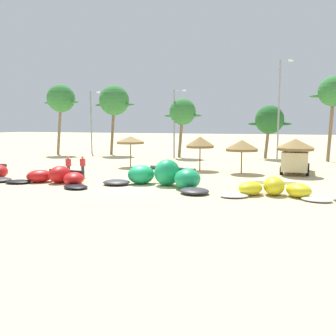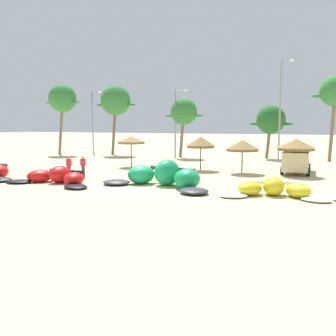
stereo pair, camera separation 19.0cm
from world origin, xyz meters
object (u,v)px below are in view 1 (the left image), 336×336
(beach_umbrella_middle, at_px, (200,142))
(beach_umbrella_outermost, at_px, (295,144))
(palm_left_of_gap, at_px, (183,112))
(lamppost_west, at_px, (92,119))
(beach_umbrella_near_palms, at_px, (242,145))
(palm_center_left, at_px, (269,120))
(person_by_umbrellas, at_px, (83,166))
(beach_umbrella_near_van, at_px, (130,140))
(lamppost_west_center, at_px, (175,120))
(lamppost_east_center, at_px, (280,107))
(palm_left, at_px, (114,101))
(kite_left_of_center, at_px, (163,176))
(kite_center, at_px, (274,189))
(kite_left, at_px, (56,177))
(palm_leftmost, at_px, (61,99))
(person_near_kites, at_px, (69,167))
(parked_van, at_px, (296,160))
(palm_center_right, at_px, (334,92))

(beach_umbrella_middle, relative_size, beach_umbrella_outermost, 1.01)
(palm_left_of_gap, height_order, lamppost_west, lamppost_west)
(beach_umbrella_near_palms, xyz_separation_m, palm_center_left, (0.63, 14.33, 2.21))
(beach_umbrella_middle, xyz_separation_m, person_by_umbrellas, (-7.12, -7.26, -1.65))
(beach_umbrella_near_van, distance_m, person_by_umbrellas, 7.74)
(lamppost_west_center, relative_size, lamppost_east_center, 0.76)
(beach_umbrella_outermost, xyz_separation_m, palm_left, (-22.99, 12.36, 4.60))
(kite_left_of_center, distance_m, person_by_umbrellas, 7.45)
(kite_center, distance_m, person_by_umbrellas, 14.48)
(kite_left, bearing_deg, palm_left, 109.93)
(palm_center_left, relative_size, lamppost_west_center, 0.77)
(palm_leftmost, height_order, palm_left_of_gap, palm_leftmost)
(kite_left_of_center, relative_size, person_near_kites, 4.94)
(lamppost_east_center, bearing_deg, lamppost_west, 173.52)
(kite_left_of_center, height_order, palm_left_of_gap, palm_left_of_gap)
(beach_umbrella_near_palms, bearing_deg, parked_van, 26.32)
(beach_umbrella_near_palms, relative_size, palm_left_of_gap, 0.39)
(beach_umbrella_near_van, distance_m, palm_left_of_gap, 11.44)
(beach_umbrella_middle, height_order, person_by_umbrellas, beach_umbrella_middle)
(parked_van, xyz_separation_m, person_by_umbrellas, (-14.97, -8.64, -0.27))
(palm_center_right, bearing_deg, lamppost_west_center, -174.02)
(beach_umbrella_middle, height_order, palm_center_left, palm_center_left)
(kite_left, relative_size, person_by_umbrellas, 4.31)
(palm_leftmost, bearing_deg, person_by_umbrellas, -49.03)
(palm_center_left, distance_m, lamppost_east_center, 4.36)
(kite_center, bearing_deg, lamppost_west, 139.66)
(beach_umbrella_near_palms, height_order, lamppost_west, lamppost_west)
(person_near_kites, height_order, palm_center_left, palm_center_left)
(kite_left_of_center, distance_m, person_near_kites, 8.27)
(beach_umbrella_near_van, relative_size, lamppost_west_center, 0.36)
(lamppost_west, bearing_deg, kite_left, -62.49)
(beach_umbrella_outermost, relative_size, lamppost_west, 0.35)
(palm_center_left, bearing_deg, lamppost_west, -177.34)
(beach_umbrella_middle, distance_m, parked_van, 8.09)
(lamppost_west, distance_m, lamppost_east_center, 24.99)
(person_near_kites, distance_m, person_by_umbrellas, 1.06)
(person_near_kites, relative_size, palm_left_of_gap, 0.23)
(beach_umbrella_near_palms, height_order, palm_center_right, palm_center_right)
(parked_van, height_order, person_by_umbrellas, parked_van)
(palm_center_left, xyz_separation_m, palm_center_right, (6.63, -1.35, 2.88))
(beach_umbrella_near_palms, bearing_deg, person_by_umbrellas, -148.70)
(beach_umbrella_outermost, distance_m, palm_center_right, 14.05)
(lamppost_west, bearing_deg, beach_umbrella_near_van, -45.36)
(palm_leftmost, distance_m, lamppost_west_center, 15.96)
(kite_left_of_center, height_order, lamppost_west, lamppost_west)
(kite_left_of_center, bearing_deg, beach_umbrella_outermost, 47.55)
(parked_van, bearing_deg, lamppost_west, 157.39)
(palm_left, xyz_separation_m, palm_center_left, (19.51, 1.77, -2.55))
(kite_left, bearing_deg, person_by_umbrellas, 91.77)
(palm_leftmost, height_order, palm_left, palm_leftmost)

